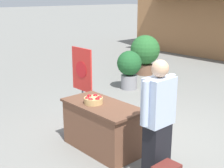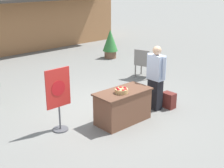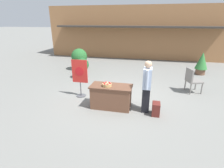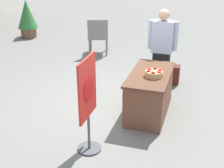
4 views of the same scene
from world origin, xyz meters
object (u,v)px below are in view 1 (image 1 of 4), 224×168
at_px(display_table, 102,127).
at_px(potted_plant_near_right, 145,52).
at_px(apple_basket, 93,100).
at_px(poster_board, 82,79).
at_px(person_visitor, 158,121).
at_px(potted_plant_far_right, 129,67).

xyz_separation_m(display_table, potted_plant_near_right, (-2.95, 4.32, 0.34)).
distance_m(apple_basket, poster_board, 1.44).
relative_size(display_table, person_visitor, 0.82).
height_order(display_table, potted_plant_near_right, potted_plant_near_right).
bearing_deg(potted_plant_far_right, potted_plant_near_right, 117.69).
bearing_deg(poster_board, apple_basket, 60.05).
height_order(person_visitor, poster_board, person_visitor).
height_order(poster_board, potted_plant_near_right, poster_board).
bearing_deg(potted_plant_near_right, poster_board, -66.84).
relative_size(display_table, poster_board, 0.95).
relative_size(apple_basket, poster_board, 0.21).
height_order(person_visitor, potted_plant_far_right, person_visitor).
bearing_deg(display_table, apple_basket, -148.32).
relative_size(display_table, potted_plant_near_right, 1.10).
xyz_separation_m(person_visitor, potted_plant_far_right, (-3.32, 2.81, -0.26)).
bearing_deg(person_visitor, potted_plant_near_right, -46.01).
distance_m(apple_basket, potted_plant_near_right, 5.23).
bearing_deg(poster_board, display_table, 64.95).
bearing_deg(person_visitor, poster_board, -13.80).
bearing_deg(apple_basket, potted_plant_near_right, 122.73).
height_order(person_visitor, potted_plant_near_right, person_visitor).
xyz_separation_m(apple_basket, poster_board, (-1.25, 0.71, -0.04)).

